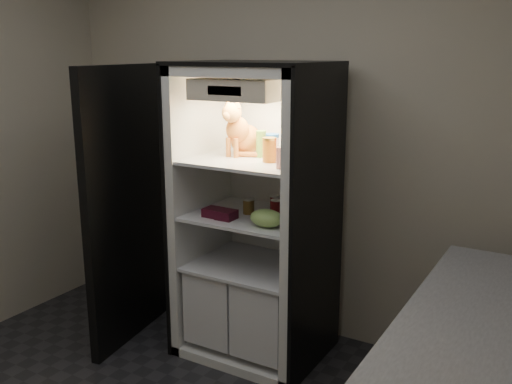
% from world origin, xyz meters
% --- Properties ---
extents(room_shell, '(3.60, 3.60, 3.60)m').
position_xyz_m(room_shell, '(0.00, 0.00, 1.62)').
color(room_shell, white).
rests_on(room_shell, floor).
extents(refrigerator, '(0.90, 0.72, 1.88)m').
position_xyz_m(refrigerator, '(0.00, 1.38, 0.79)').
color(refrigerator, white).
rests_on(refrigerator, floor).
extents(fridge_door, '(0.19, 0.87, 1.85)m').
position_xyz_m(fridge_door, '(-0.84, 1.09, 0.91)').
color(fridge_door, black).
rests_on(fridge_door, floor).
extents(tabby_cat, '(0.30, 0.35, 0.37)m').
position_xyz_m(tabby_cat, '(-0.14, 1.42, 1.43)').
color(tabby_cat, '#CD591A').
rests_on(tabby_cat, refrigerator).
extents(parmesan_shaker, '(0.06, 0.06, 0.16)m').
position_xyz_m(parmesan_shaker, '(0.01, 1.41, 1.37)').
color(parmesan_shaker, '#248728').
rests_on(parmesan_shaker, refrigerator).
extents(mayo_tub, '(0.10, 0.10, 0.14)m').
position_xyz_m(mayo_tub, '(0.05, 1.46, 1.36)').
color(mayo_tub, white).
rests_on(mayo_tub, refrigerator).
extents(salsa_jar, '(0.08, 0.08, 0.15)m').
position_xyz_m(salsa_jar, '(0.13, 1.29, 1.36)').
color(salsa_jar, maroon).
rests_on(salsa_jar, refrigerator).
extents(pepper_jar, '(0.14, 0.14, 0.23)m').
position_xyz_m(pepper_jar, '(0.26, 1.42, 1.40)').
color(pepper_jar, maroon).
rests_on(pepper_jar, refrigerator).
extents(cream_carton, '(0.07, 0.07, 0.12)m').
position_xyz_m(cream_carton, '(0.30, 1.17, 1.35)').
color(cream_carton, silver).
rests_on(cream_carton, refrigerator).
extents(soda_can_a, '(0.07, 0.07, 0.12)m').
position_xyz_m(soda_can_a, '(0.14, 1.37, 1.00)').
color(soda_can_a, black).
rests_on(soda_can_a, refrigerator).
extents(soda_can_b, '(0.06, 0.06, 0.12)m').
position_xyz_m(soda_can_b, '(0.25, 1.36, 1.00)').
color(soda_can_b, black).
rests_on(soda_can_b, refrigerator).
extents(soda_can_c, '(0.07, 0.07, 0.13)m').
position_xyz_m(soda_can_c, '(0.20, 1.26, 1.01)').
color(soda_can_c, black).
rests_on(soda_can_c, refrigerator).
extents(condiment_jar, '(0.07, 0.07, 0.10)m').
position_xyz_m(condiment_jar, '(-0.03, 1.32, 0.99)').
color(condiment_jar, '#563D18').
rests_on(condiment_jar, refrigerator).
extents(grape_bag, '(0.21, 0.15, 0.10)m').
position_xyz_m(grape_bag, '(0.20, 1.14, 0.99)').
color(grape_bag, '#7BB253').
rests_on(grape_bag, refrigerator).
extents(berry_box_left, '(0.11, 0.11, 0.05)m').
position_xyz_m(berry_box_left, '(-0.19, 1.16, 0.97)').
color(berry_box_left, '#440B1C').
rests_on(berry_box_left, refrigerator).
extents(berry_box_right, '(0.11, 0.11, 0.05)m').
position_xyz_m(berry_box_right, '(-0.08, 1.15, 0.97)').
color(berry_box_right, '#440B1C').
rests_on(berry_box_right, refrigerator).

